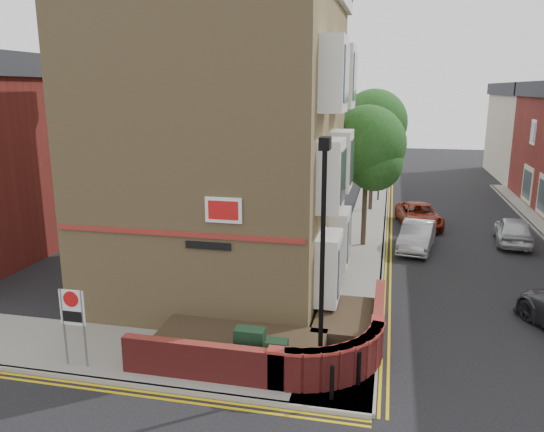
% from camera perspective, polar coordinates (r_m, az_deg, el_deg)
% --- Properties ---
extents(ground, '(120.00, 120.00, 0.00)m').
position_cam_1_polar(ground, '(13.84, -2.56, -19.37)').
color(ground, black).
rests_on(ground, ground).
extents(pavement_corner, '(13.00, 3.00, 0.12)m').
position_cam_1_polar(pavement_corner, '(16.14, -13.57, -14.38)').
color(pavement_corner, gray).
rests_on(pavement_corner, ground).
extents(pavement_main, '(2.00, 32.00, 0.12)m').
position_cam_1_polar(pavement_main, '(28.22, 9.97, -1.99)').
color(pavement_main, gray).
rests_on(pavement_main, ground).
extents(kerb_side, '(13.00, 0.15, 0.12)m').
position_cam_1_polar(kerb_side, '(14.99, -16.18, -16.87)').
color(kerb_side, gray).
rests_on(kerb_side, ground).
extents(kerb_main_near, '(0.15, 32.00, 0.12)m').
position_cam_1_polar(kerb_main_near, '(28.20, 12.00, -2.10)').
color(kerb_main_near, gray).
rests_on(kerb_main_near, ground).
extents(yellow_lines_side, '(13.00, 0.28, 0.01)m').
position_cam_1_polar(yellow_lines_side, '(14.83, -16.65, -17.50)').
color(yellow_lines_side, gold).
rests_on(yellow_lines_side, ground).
extents(yellow_lines_main, '(0.28, 32.00, 0.01)m').
position_cam_1_polar(yellow_lines_main, '(28.21, 12.50, -2.23)').
color(yellow_lines_main, gold).
rests_on(yellow_lines_main, ground).
extents(corner_building, '(8.95, 10.40, 13.60)m').
position_cam_1_polar(corner_building, '(20.14, -4.63, 9.82)').
color(corner_building, '#9F8254').
rests_on(corner_building, ground).
extents(garden_wall, '(6.80, 6.00, 1.20)m').
position_cam_1_polar(garden_wall, '(15.93, -0.13, -14.61)').
color(garden_wall, maroon).
rests_on(garden_wall, ground).
extents(lamppost, '(0.25, 0.50, 6.30)m').
position_cam_1_polar(lamppost, '(13.17, 5.43, -5.00)').
color(lamppost, black).
rests_on(lamppost, pavement_corner).
extents(utility_cabinet_large, '(0.80, 0.45, 1.20)m').
position_cam_1_polar(utility_cabinet_large, '(14.63, -2.38, -14.15)').
color(utility_cabinet_large, black).
rests_on(utility_cabinet_large, pavement_corner).
extents(utility_cabinet_small, '(0.55, 0.40, 1.10)m').
position_cam_1_polar(utility_cabinet_small, '(14.23, 0.52, -15.22)').
color(utility_cabinet_small, black).
rests_on(utility_cabinet_small, pavement_corner).
extents(bollard_near, '(0.11, 0.11, 0.90)m').
position_cam_1_polar(bollard_near, '(13.56, 6.46, -17.36)').
color(bollard_near, black).
rests_on(bollard_near, pavement_corner).
extents(bollard_far, '(0.11, 0.11, 0.90)m').
position_cam_1_polar(bollard_far, '(14.22, 9.33, -15.90)').
color(bollard_far, black).
rests_on(bollard_far, pavement_corner).
extents(zone_sign, '(0.72, 0.07, 2.20)m').
position_cam_1_polar(zone_sign, '(15.40, -20.65, -9.80)').
color(zone_sign, slate).
rests_on(zone_sign, pavement_corner).
extents(far_terrace_cream, '(5.40, 12.40, 8.00)m').
position_cam_1_polar(far_terrace_cream, '(50.61, 25.94, 8.27)').
color(far_terrace_cream, '#B3A994').
rests_on(far_terrace_cream, ground).
extents(tree_near, '(3.64, 3.65, 6.70)m').
position_cam_1_polar(tree_near, '(25.42, 10.16, 6.97)').
color(tree_near, '#382B1E').
rests_on(tree_near, pavement_main).
extents(tree_mid, '(4.03, 4.03, 7.42)m').
position_cam_1_polar(tree_mid, '(33.34, 10.88, 9.31)').
color(tree_mid, '#382B1E').
rests_on(tree_mid, pavement_main).
extents(tree_far, '(3.81, 3.81, 7.00)m').
position_cam_1_polar(tree_far, '(41.34, 11.27, 9.67)').
color(tree_far, '#382B1E').
rests_on(tree_far, pavement_main).
extents(traffic_light_assembly, '(0.20, 0.16, 4.20)m').
position_cam_1_polar(traffic_light_assembly, '(36.51, 11.51, 5.82)').
color(traffic_light_assembly, black).
rests_on(traffic_light_assembly, pavement_main).
extents(silver_car_near, '(2.03, 4.22, 1.34)m').
position_cam_1_polar(silver_car_near, '(26.24, 15.33, -2.08)').
color(silver_car_near, '#A0A2A7').
rests_on(silver_car_near, ground).
extents(red_car_main, '(2.74, 4.81, 1.27)m').
position_cam_1_polar(red_car_main, '(30.75, 15.51, 0.10)').
color(red_car_main, maroon).
rests_on(red_car_main, ground).
extents(silver_car_far, '(2.01, 4.17, 1.37)m').
position_cam_1_polar(silver_car_far, '(28.83, 24.51, -1.42)').
color(silver_car_far, '#B7BBC0').
rests_on(silver_car_far, ground).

